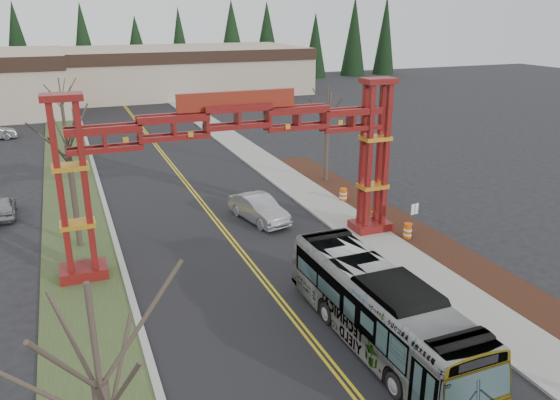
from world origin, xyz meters
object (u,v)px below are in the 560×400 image
bare_tree_median_near (100,386)px  bare_tree_median_far (61,100)px  retail_building_east (180,70)px  transit_bus (380,310)px  barrel_north (343,195)px  bare_tree_median_mid (67,146)px  gateway_arch (238,144)px  bare_tree_right_far (327,113)px  barrel_mid (374,219)px  parked_car_near_a (2,207)px  barrel_south (408,232)px  street_sign (414,215)px  silver_sedan (259,209)px

bare_tree_median_near → bare_tree_median_far: size_ratio=1.14×
retail_building_east → transit_bus: retail_building_east is taller
barrel_north → bare_tree_median_mid: bearing=-175.8°
gateway_arch → bare_tree_right_far: (10.00, 9.93, -0.76)m
bare_tree_median_far → barrel_mid: bearing=-55.8°
parked_car_near_a → barrel_south: 25.00m
bare_tree_right_far → barrel_south: size_ratio=7.45×
bare_tree_median_far → retail_building_east: bearing=63.9°
gateway_arch → street_sign: bearing=-13.0°
bare_tree_median_far → barrel_north: bare_tree_median_far is taller
gateway_arch → transit_bus: bearing=-77.3°
bare_tree_median_near → barrel_south: bearing=40.6°
bare_tree_median_far → bare_tree_right_far: size_ratio=0.96×
gateway_arch → silver_sedan: gateway_arch is taller
bare_tree_median_mid → barrel_south: bare_tree_median_mid is taller
barrel_south → barrel_mid: bearing=103.6°
barrel_mid → bare_tree_median_far: bearing=124.2°
gateway_arch → barrel_south: gateway_arch is taller
bare_tree_right_far → parked_car_near_a: bearing=178.1°
bare_tree_median_far → barrel_south: 32.55m
bare_tree_median_mid → barrel_south: bearing=-18.9°
bare_tree_right_far → barrel_mid: 10.48m
barrel_north → silver_sedan: bearing=-168.9°
bare_tree_median_near → bare_tree_right_far: bare_tree_median_near is taller
silver_sedan → barrel_mid: bearing=-40.5°
retail_building_east → barrel_south: size_ratio=39.09×
bare_tree_median_near → bare_tree_median_far: (0.00, 42.06, -0.78)m
bare_tree_right_far → barrel_south: (-0.67, -11.84, -4.73)m
bare_tree_median_mid → bare_tree_median_far: size_ratio=1.12×
bare_tree_median_near → transit_bus: bearing=32.6°
silver_sedan → bare_tree_median_mid: bare_tree_median_mid is taller
bare_tree_median_mid → bare_tree_median_near: bearing=-90.0°
street_sign → transit_bus: bearing=-131.7°
retail_building_east → bare_tree_median_far: (-18.00, -36.68, 1.50)m
transit_bus → street_sign: transit_bus is taller
gateway_arch → parked_car_near_a: (-12.28, 10.66, -5.31)m
bare_tree_right_far → bare_tree_median_mid: bearing=-161.8°
bare_tree_median_near → barrel_north: 28.37m
retail_building_east → bare_tree_median_mid: 60.71m
retail_building_east → barrel_mid: retail_building_east is taller
bare_tree_median_near → gateway_arch: bearing=64.5°
street_sign → bare_tree_right_far: bearing=87.3°
street_sign → barrel_mid: 3.19m
transit_bus → barrel_north: bearing=65.9°
bare_tree_median_far → barrel_south: bearing=-57.5°
parked_car_near_a → bare_tree_median_mid: (4.28, -6.65, 5.00)m
bare_tree_median_mid → retail_building_east: bearing=72.7°
bare_tree_median_near → bare_tree_median_mid: size_ratio=1.02×
gateway_arch → retail_building_east: bearing=80.8°
gateway_arch → retail_building_east: (10.00, 61.95, -2.47)m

